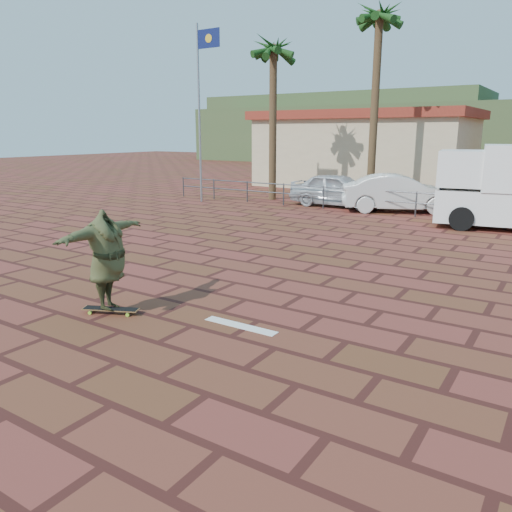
{
  "coord_description": "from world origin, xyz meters",
  "views": [
    {
      "loc": [
        5.29,
        -7.82,
        3.23
      ],
      "look_at": [
        -0.04,
        0.45,
        0.8
      ],
      "focal_mm": 35.0,
      "sensor_mm": 36.0,
      "label": 1
    }
  ],
  "objects_px": {
    "skateboarder": "(107,260)",
    "car_white": "(399,193)",
    "car_silver": "(338,190)",
    "longboard": "(111,309)"
  },
  "relations": [
    {
      "from": "longboard",
      "to": "car_white",
      "type": "relative_size",
      "value": 0.22
    },
    {
      "from": "skateboarder",
      "to": "car_white",
      "type": "distance_m",
      "value": 15.01
    },
    {
      "from": "car_silver",
      "to": "skateboarder",
      "type": "bearing_deg",
      "value": -172.18
    },
    {
      "from": "car_silver",
      "to": "car_white",
      "type": "relative_size",
      "value": 0.92
    },
    {
      "from": "longboard",
      "to": "car_silver",
      "type": "bearing_deg",
      "value": 73.43
    },
    {
      "from": "longboard",
      "to": "car_silver",
      "type": "height_order",
      "value": "car_silver"
    },
    {
      "from": "skateboarder",
      "to": "car_white",
      "type": "relative_size",
      "value": 0.48
    },
    {
      "from": "car_silver",
      "to": "car_white",
      "type": "bearing_deg",
      "value": -90.15
    },
    {
      "from": "car_silver",
      "to": "car_white",
      "type": "height_order",
      "value": "car_white"
    },
    {
      "from": "car_white",
      "to": "car_silver",
      "type": "bearing_deg",
      "value": 64.65
    }
  ]
}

